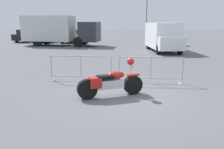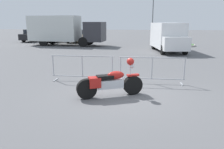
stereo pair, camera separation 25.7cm
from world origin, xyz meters
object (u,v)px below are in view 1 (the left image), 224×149
box_truck (57,29)px  crowd_barrier_far (151,70)px  street_lamp (147,11)px  parked_car_tan (73,36)px  pedestrian (82,36)px  delivery_van (163,36)px  parked_car_black (29,35)px  motorcycle (111,82)px  crowd_barrier_near (81,68)px  parked_car_white (50,36)px

box_truck → crowd_barrier_far: bearing=-53.3°
street_lamp → parked_car_tan: bearing=-154.3°
pedestrian → street_lamp: (7.32, 6.30, 2.79)m
delivery_van → street_lamp: street_lamp is taller
parked_car_tan → pedestrian: size_ratio=2.68×
parked_car_tan → street_lamp: street_lamp is taller
delivery_van → parked_car_black: (-15.36, 7.61, -0.50)m
box_truck → parked_car_black: (-5.21, 4.27, -0.89)m
parked_car_black → parked_car_tan: parked_car_tan is taller
motorcycle → box_truck: (-7.04, 15.10, 1.15)m
motorcycle → pedestrian: pedestrian is taller
box_truck → parked_car_black: size_ratio=1.74×
box_truck → parked_car_black: bearing=145.0°
motorcycle → parked_car_tan: bearing=85.1°
crowd_barrier_far → box_truck: (-8.45, 13.35, 1.08)m
street_lamp → box_truck: bearing=-138.9°
delivery_van → parked_car_tan: (-9.67, 7.24, -0.50)m
delivery_van → parked_car_tan: delivery_van is taller
street_lamp → delivery_van: bearing=-86.2°
crowd_barrier_near → parked_car_white: parked_car_white is taller
delivery_van → motorcycle: bearing=-23.9°
motorcycle → delivery_van: size_ratio=0.40×
crowd_barrier_far → parked_car_black: parked_car_black is taller
parked_car_tan → pedestrian: 2.57m
crowd_barrier_far → street_lamp: bearing=87.6°
motorcycle → box_truck: size_ratio=0.27×
crowd_barrier_far → delivery_van: bearing=80.4°
parked_car_white → street_lamp: bearing=-63.4°
delivery_van → pedestrian: 9.63m
box_truck → delivery_van: bearing=-13.9°
crowd_barrier_near → parked_car_white: size_ratio=0.59×
parked_car_black → pedestrian: bearing=-100.6°
crowd_barrier_far → street_lamp: (0.92, 21.53, 3.15)m
delivery_van → street_lamp: size_ratio=0.92×
delivery_van → parked_car_white: size_ratio=1.20×
parked_car_white → pedestrian: 4.97m
pedestrian → street_lamp: size_ratio=0.30×
delivery_van → parked_car_black: 17.15m
parked_car_white → pedestrian: pedestrian is taller
parked_car_black → parked_car_tan: (5.68, -0.37, 0.00)m
parked_car_tan → pedestrian: bearing=-134.4°
motorcycle → pedestrian: bearing=82.4°
box_truck → street_lamp: (9.37, 8.18, 2.08)m
crowd_barrier_far → parked_car_black: bearing=127.8°
parked_car_black → crowd_barrier_far: bearing=-134.6°
parked_car_black → street_lamp: size_ratio=0.80×
pedestrian → crowd_barrier_near: bearing=166.7°
delivery_van → parked_car_white: (-12.51, 7.48, -0.52)m
delivery_van → pedestrian: (-8.09, 5.22, -0.32)m
crowd_barrier_far → pedestrian: pedestrian is taller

